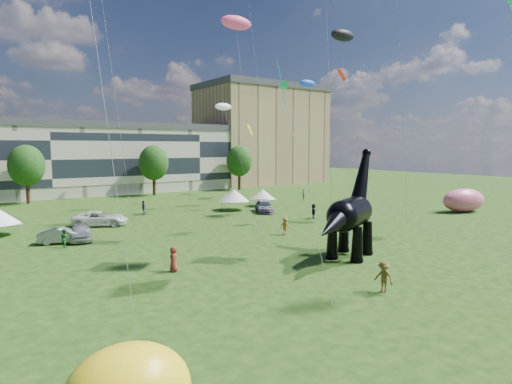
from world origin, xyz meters
TOP-DOWN VIEW (x-y plane):
  - ground at (0.00, 0.00)m, footprint 220.00×220.00m
  - terrace_row at (-8.00, 62.00)m, footprint 78.00×11.00m
  - apartment_block at (40.00, 65.00)m, footprint 28.00×18.00m
  - tree_mid_left at (-12.00, 53.00)m, footprint 5.20×5.20m
  - tree_mid_right at (8.00, 53.00)m, footprint 5.20×5.20m
  - tree_far_right at (26.00, 53.00)m, footprint 5.20×5.20m
  - dinosaur_sculpture at (3.95, 2.94)m, footprint 10.30×5.91m
  - car_silver at (-11.53, 21.33)m, footprint 2.82×4.89m
  - car_grey at (-13.08, 20.94)m, footprint 4.42×2.77m
  - car_white at (-8.08, 27.79)m, footprint 6.38×4.83m
  - car_dark at (12.40, 25.65)m, footprint 4.12×5.44m
  - gazebo_near at (10.16, 29.58)m, footprint 5.40×5.40m
  - gazebo_far at (15.67, 30.55)m, footprint 4.16×4.16m
  - inflatable_pink at (34.13, 10.74)m, footprint 6.87×4.74m
  - visitors at (-1.19, 13.95)m, footprint 55.86×37.63m
  - kites at (6.87, 31.28)m, footprint 66.50×55.05m

SIDE VIEW (x-z plane):
  - ground at x=0.00m, z-range 0.00..0.00m
  - car_grey at x=-13.08m, z-range 0.00..1.38m
  - car_dark at x=12.40m, z-range 0.00..1.47m
  - car_silver at x=-11.53m, z-range 0.00..1.57m
  - car_white at x=-8.08m, z-range 0.00..1.61m
  - visitors at x=-1.19m, z-range -0.05..1.82m
  - inflatable_pink at x=34.13m, z-range 0.00..3.12m
  - gazebo_far at x=15.67m, z-range 0.50..2.98m
  - gazebo_near at x=10.16m, z-range 0.58..3.44m
  - dinosaur_sculpture at x=3.95m, z-range -1.07..7.66m
  - terrace_row at x=-8.00m, z-range 0.00..12.00m
  - tree_mid_left at x=-12.00m, z-range 1.57..11.01m
  - tree_mid_right at x=8.00m, z-range 1.57..11.01m
  - tree_far_right at x=26.00m, z-range 1.57..11.01m
  - apartment_block at x=40.00m, z-range 0.00..22.00m
  - kites at x=6.87m, z-range 8.65..35.81m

